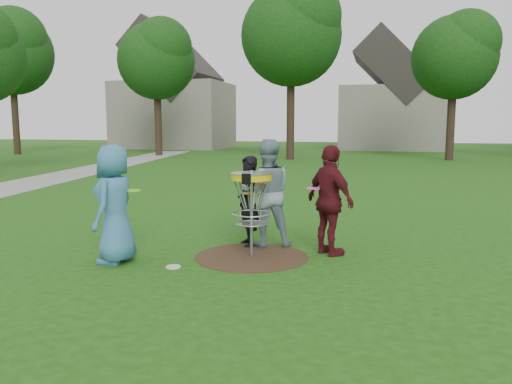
% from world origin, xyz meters
% --- Properties ---
extents(ground, '(100.00, 100.00, 0.00)m').
position_xyz_m(ground, '(0.00, 0.00, 0.00)').
color(ground, '#19470F').
rests_on(ground, ground).
extents(dirt_patch, '(1.80, 1.80, 0.01)m').
position_xyz_m(dirt_patch, '(0.00, 0.00, 0.00)').
color(dirt_patch, '#47331E').
rests_on(dirt_patch, ground).
extents(concrete_path, '(7.75, 39.92, 0.02)m').
position_xyz_m(concrete_path, '(-10.00, 8.00, 0.01)').
color(concrete_path, '#9E9E99').
rests_on(concrete_path, ground).
extents(player_blue, '(0.58, 0.88, 1.79)m').
position_xyz_m(player_blue, '(-1.93, -0.76, 0.90)').
color(player_blue, teal).
rests_on(player_blue, ground).
extents(player_black, '(0.61, 0.68, 1.55)m').
position_xyz_m(player_black, '(-0.24, 0.73, 0.78)').
color(player_black, black).
rests_on(player_black, ground).
extents(player_grey, '(1.06, 0.93, 1.84)m').
position_xyz_m(player_grey, '(0.07, 0.80, 0.92)').
color(player_grey, gray).
rests_on(player_grey, ground).
extents(player_maroon, '(1.03, 1.04, 1.77)m').
position_xyz_m(player_maroon, '(1.18, 0.42, 0.88)').
color(player_maroon, '#501218').
rests_on(player_maroon, ground).
extents(disc_on_grass, '(0.22, 0.22, 0.02)m').
position_xyz_m(disc_on_grass, '(-0.98, -0.84, 0.01)').
color(disc_on_grass, white).
rests_on(disc_on_grass, ground).
extents(disc_golf_basket, '(0.66, 0.67, 1.38)m').
position_xyz_m(disc_golf_basket, '(0.00, -0.00, 1.02)').
color(disc_golf_basket, '#9EA0A5').
rests_on(disc_golf_basket, ground).
extents(held_discs, '(2.81, 1.41, 0.19)m').
position_xyz_m(held_discs, '(-0.21, 0.16, 1.07)').
color(held_discs, '#81EE1A').
rests_on(held_discs, ground).
extents(tree_row, '(51.20, 17.42, 9.90)m').
position_xyz_m(tree_row, '(0.44, 20.67, 6.21)').
color(tree_row, '#38281C').
rests_on(tree_row, ground).
extents(house_row, '(44.50, 10.65, 11.62)m').
position_xyz_m(house_row, '(4.78, 33.07, 4.14)').
color(house_row, gray).
rests_on(house_row, ground).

